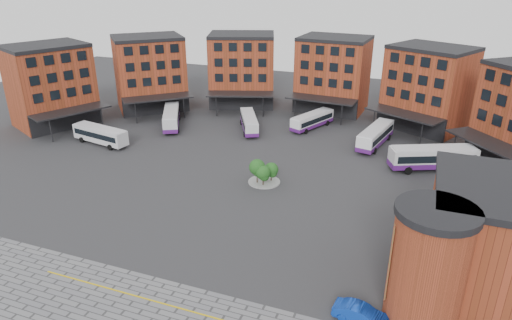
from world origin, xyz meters
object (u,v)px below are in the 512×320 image
(bus_b, at_px, (171,117))
(bus_e, at_px, (375,136))
(bus_d, at_px, (312,120))
(bus_c, at_px, (249,122))
(tree_island, at_px, (263,171))
(bus_a, at_px, (100,134))
(bus_f, at_px, (433,158))
(blue_car, at_px, (361,314))

(bus_b, bearing_deg, bus_e, -22.67)
(bus_b, bearing_deg, bus_d, -9.62)
(bus_e, bearing_deg, bus_c, -167.36)
(bus_c, distance_m, bus_e, 22.03)
(tree_island, relative_size, bus_b, 0.40)
(bus_c, distance_m, bus_d, 11.46)
(bus_e, bearing_deg, bus_a, -148.44)
(bus_b, xyz_separation_m, bus_d, (24.34, 8.09, -0.19))
(bus_b, xyz_separation_m, bus_f, (45.03, -3.51, 0.17))
(bus_a, xyz_separation_m, bus_c, (20.43, 14.98, -0.21))
(bus_d, bearing_deg, tree_island, -68.00)
(blue_car, bearing_deg, bus_a, 67.54)
(bus_a, bearing_deg, bus_b, -17.70)
(bus_c, height_order, blue_car, bus_c)
(bus_c, bearing_deg, blue_car, -84.92)
(bus_a, xyz_separation_m, bus_b, (6.36, 11.97, -0.04))
(tree_island, xyz_separation_m, bus_f, (21.25, 12.90, 0.05))
(bus_b, relative_size, bus_c, 1.10)
(bus_f, bearing_deg, blue_car, -32.20)
(tree_island, bearing_deg, blue_car, -52.78)
(tree_island, height_order, blue_car, tree_island)
(blue_car, bearing_deg, bus_b, 53.37)
(bus_b, distance_m, bus_f, 45.16)
(bus_d, height_order, bus_e, bus_e)
(bus_f, relative_size, blue_car, 2.65)
(tree_island, height_order, bus_d, tree_island)
(bus_a, height_order, bus_b, bus_b)
(bus_d, relative_size, bus_f, 0.81)
(bus_c, xyz_separation_m, bus_d, (10.27, 5.09, -0.02))
(bus_f, bearing_deg, bus_e, -151.90)
(bus_f, distance_m, blue_car, 34.89)
(bus_e, bearing_deg, bus_b, -162.98)
(bus_d, bearing_deg, bus_c, -130.34)
(tree_island, bearing_deg, bus_f, 31.25)
(bus_a, distance_m, bus_f, 52.08)
(tree_island, xyz_separation_m, bus_c, (-9.71, 19.41, -0.29))
(tree_island, xyz_separation_m, bus_b, (-23.77, 16.41, -0.12))
(bus_e, bearing_deg, bus_f, -25.94)
(bus_b, distance_m, bus_d, 25.65)
(bus_a, bearing_deg, bus_d, -46.54)
(bus_b, xyz_separation_m, bus_c, (14.07, 3.01, -0.17))
(bus_b, height_order, blue_car, bus_b)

